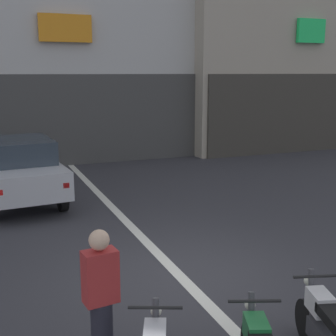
# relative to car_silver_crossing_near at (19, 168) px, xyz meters

# --- Properties ---
(ground_plane) EXTENTS (120.00, 120.00, 0.00)m
(ground_plane) POSITION_rel_car_silver_crossing_near_xyz_m (2.04, -5.69, -0.89)
(ground_plane) COLOR #333338
(lane_centre_line) EXTENTS (0.20, 18.00, 0.01)m
(lane_centre_line) POSITION_rel_car_silver_crossing_near_xyz_m (2.04, 0.31, -0.88)
(lane_centre_line) COLOR silver
(lane_centre_line) RESTS_ON ground
(car_silver_crossing_near) EXTENTS (2.07, 4.22, 1.64)m
(car_silver_crossing_near) POSITION_rel_car_silver_crossing_near_xyz_m (0.00, 0.00, 0.00)
(car_silver_crossing_near) COLOR black
(car_silver_crossing_near) RESTS_ON ground
(motorcycle_white_row_centre) EXTENTS (0.65, 1.62, 0.98)m
(motorcycle_white_row_centre) POSITION_rel_car_silver_crossing_near_xyz_m (2.60, -8.33, -0.43)
(motorcycle_white_row_centre) COLOR black
(motorcycle_white_row_centre) RESTS_ON ground
(person_by_motorcycles) EXTENTS (0.38, 0.26, 1.67)m
(person_by_motorcycles) POSITION_rel_car_silver_crossing_near_xyz_m (0.28, -7.49, -0.03)
(person_by_motorcycles) COLOR #23232D
(person_by_motorcycles) RESTS_ON ground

